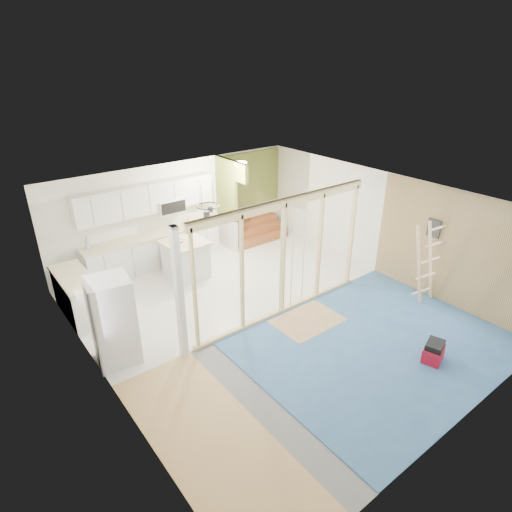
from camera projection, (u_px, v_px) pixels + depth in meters
room at (272, 263)px, 8.61m from camera, size 7.01×8.01×2.61m
floor_overlays at (272, 314)px, 9.25m from camera, size 7.00×8.00×0.03m
stud_frame at (263, 253)px, 8.36m from camera, size 4.66×0.14×2.60m
base_cabinets at (134, 262)px, 10.49m from camera, size 4.45×2.24×0.93m
upper_cabinets at (149, 199)px, 10.65m from camera, size 3.60×0.41×0.85m
green_partition at (246, 210)px, 12.51m from camera, size 2.25×1.51×2.60m
pot_rack at (208, 208)px, 9.50m from camera, size 0.52×0.52×0.72m
sheathing_panel at (458, 251)px, 9.10m from camera, size 0.02×4.00×2.60m
electrical_panel at (434, 228)px, 9.35m from camera, size 0.04×0.30×0.40m
ceiling_light at (241, 164)px, 11.00m from camera, size 0.32×0.32×0.08m
fridge at (114, 321)px, 7.55m from camera, size 0.82×0.80×1.68m
island at (186, 259)px, 10.61m from camera, size 1.04×1.04×0.97m
bowl at (180, 241)px, 10.36m from camera, size 0.24×0.24×0.06m
soap_bottle_a at (87, 242)px, 10.05m from camera, size 0.16×0.16×0.32m
soap_bottle_b at (190, 219)px, 11.59m from camera, size 0.11×0.11×0.20m
toolbox at (434, 352)px, 7.78m from camera, size 0.51×0.44×0.41m
ladder at (426, 263)px, 9.31m from camera, size 1.01×0.22×1.92m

